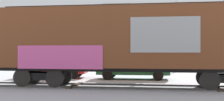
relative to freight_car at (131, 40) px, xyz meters
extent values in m
plane|color=#B2B5BC|center=(0.53, 0.00, -2.36)|extent=(260.00, 260.00, 0.00)
cube|color=#4C4742|center=(0.01, -0.72, -2.32)|extent=(60.00, 0.95, 0.08)
cube|color=#4C4742|center=(-0.01, 0.72, -2.32)|extent=(60.00, 0.95, 0.08)
cube|color=#423323|center=(-2.86, -0.04, -2.33)|extent=(0.28, 2.50, 0.07)
cube|color=#423323|center=(4.10, 0.06, -2.33)|extent=(0.28, 2.50, 0.07)
cube|color=brown|center=(0.00, 0.00, 0.08)|extent=(13.89, 3.10, 2.90)
cube|color=#2D2823|center=(0.00, 0.00, 1.65)|extent=(13.16, 0.59, 0.24)
cube|color=#999999|center=(1.67, -1.44, 0.15)|extent=(3.05, 0.07, 1.59)
cube|color=#CC4C8C|center=(-3.17, -1.51, -0.86)|extent=(4.12, 0.09, 1.10)
cube|color=black|center=(0.00, 0.00, -1.47)|extent=(13.60, 1.79, 0.20)
cube|color=black|center=(-4.54, -0.06, -1.85)|extent=(2.12, 1.34, 0.36)
cylinder|color=black|center=(-5.38, -0.79, -1.90)|extent=(0.92, 0.13, 0.92)
cylinder|color=black|center=(-5.40, 0.65, -1.90)|extent=(0.92, 0.13, 0.92)
cylinder|color=black|center=(-3.68, -0.77, -1.90)|extent=(0.92, 0.13, 0.92)
cylinder|color=black|center=(-3.70, 0.67, -1.90)|extent=(0.92, 0.13, 0.92)
cylinder|color=black|center=(3.70, -0.66, -1.90)|extent=(0.92, 0.13, 0.92)
cylinder|color=black|center=(3.68, 0.78, -1.90)|extent=(0.92, 0.13, 0.92)
cylinder|color=silver|center=(2.68, 11.37, 1.85)|extent=(0.12, 0.12, 8.41)
cube|color=gray|center=(0.53, 69.92, 2.63)|extent=(146.61, 43.41, 9.99)
cube|color=#9E9384|center=(-9.19, 56.90, 9.16)|extent=(6.84, 3.44, 3.06)
cube|color=#B21E1E|center=(-5.60, 4.45, -1.73)|extent=(4.42, 2.15, 0.62)
cube|color=#2D333D|center=(-5.65, 4.45, -1.13)|extent=(2.33, 1.77, 0.57)
cylinder|color=black|center=(-4.24, 5.41, -2.04)|extent=(0.66, 0.28, 0.64)
cylinder|color=black|center=(-4.08, 3.78, -2.04)|extent=(0.66, 0.28, 0.64)
cylinder|color=black|center=(-7.13, 5.12, -2.04)|extent=(0.66, 0.28, 0.64)
cylinder|color=black|center=(-6.96, 3.49, -2.04)|extent=(0.66, 0.28, 0.64)
cube|color=#1E5933|center=(-0.27, 4.38, -1.67)|extent=(4.59, 1.98, 0.73)
cube|color=#2D333D|center=(-0.48, 4.37, -0.96)|extent=(2.06, 1.74, 0.70)
cylinder|color=black|center=(1.25, 5.30, -2.04)|extent=(0.64, 0.23, 0.64)
cylinder|color=black|center=(1.29, 3.52, -2.04)|extent=(0.64, 0.23, 0.64)
cylinder|color=black|center=(-1.84, 5.23, -2.04)|extent=(0.64, 0.23, 0.64)
cylinder|color=black|center=(-1.80, 3.45, -2.04)|extent=(0.64, 0.23, 0.64)
camera|label=1|loc=(1.60, -15.14, -0.59)|focal=49.05mm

